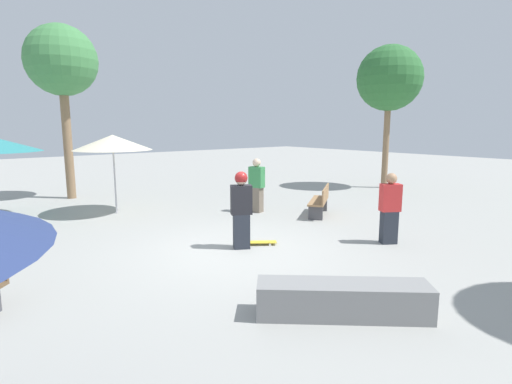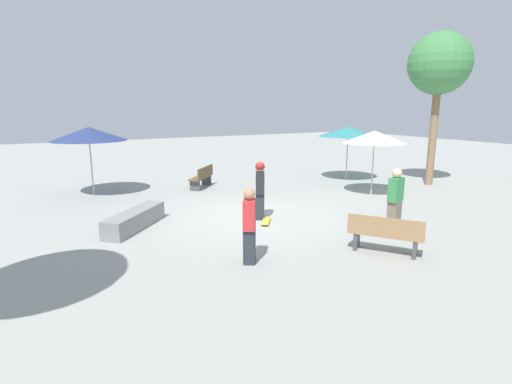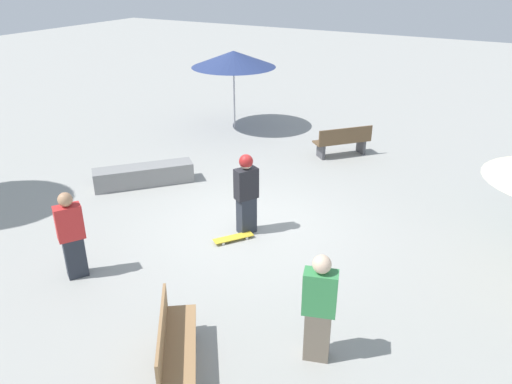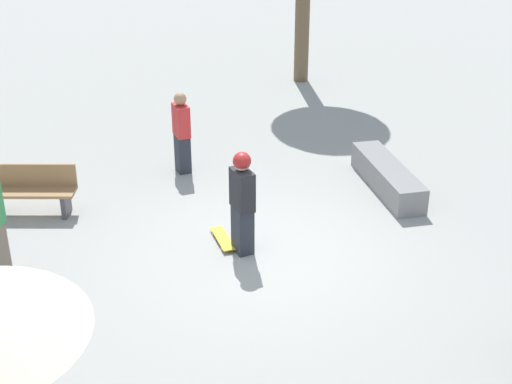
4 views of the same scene
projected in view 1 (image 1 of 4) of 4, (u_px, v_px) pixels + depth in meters
The scene contains 10 objects.
ground_plane at pixel (236, 251), 8.39m from camera, with size 60.00×60.00×0.00m, color #9E9E99.
skater_main at pixel (241, 207), 8.42m from camera, with size 0.50×0.43×1.66m.
skateboard at pixel (258, 242), 8.79m from camera, with size 0.77×0.63×0.07m.
concrete_ledge at pixel (343, 300), 5.48m from camera, with size 2.12×1.98×0.48m.
bench_far at pixel (320, 201), 11.64m from camera, with size 1.56×1.29×0.85m.
shade_umbrella_cream at pixel (113, 143), 11.61m from camera, with size 2.24×2.24×2.33m.
palm_tree_center_right at pixel (61, 63), 13.67m from camera, with size 2.40×2.40×6.00m.
palm_tree_left at pixel (389, 79), 16.18m from camera, with size 2.63×2.63×5.81m.
bystander_watching at pixel (390, 209), 8.80m from camera, with size 0.49×0.43×1.58m.
bystander_far at pixel (257, 186), 12.01m from camera, with size 0.37×0.50×1.63m.
Camera 1 is at (4.78, 6.52, 2.61)m, focal length 28.00 mm.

